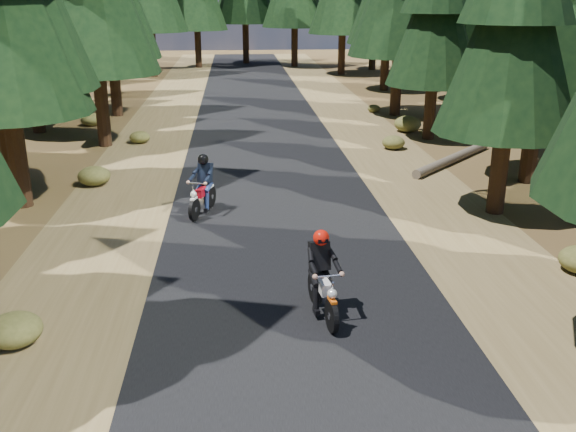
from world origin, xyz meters
name	(u,v)px	position (x,y,z in m)	size (l,w,h in m)	color
ground	(294,290)	(0.00, 0.00, 0.00)	(120.00, 120.00, 0.00)	#452F18
road	(278,212)	(0.00, 5.00, 0.01)	(6.00, 100.00, 0.01)	black
shoulder_l	(111,217)	(-4.60, 5.00, 0.00)	(3.20, 100.00, 0.01)	brown
shoulder_r	(438,208)	(4.60, 5.00, 0.00)	(3.20, 100.00, 0.01)	brown
log_near	(453,158)	(6.72, 10.05, 0.16)	(0.32, 0.32, 5.66)	#4C4233
understory_shrubs	(300,174)	(0.92, 7.91, 0.29)	(15.31, 31.69, 0.71)	#474C1E
rider_lead	(323,289)	(0.43, -1.19, 0.56)	(0.82, 1.94, 1.68)	white
rider_follow	(202,195)	(-2.08, 5.04, 0.56)	(1.14, 1.94, 1.65)	maroon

